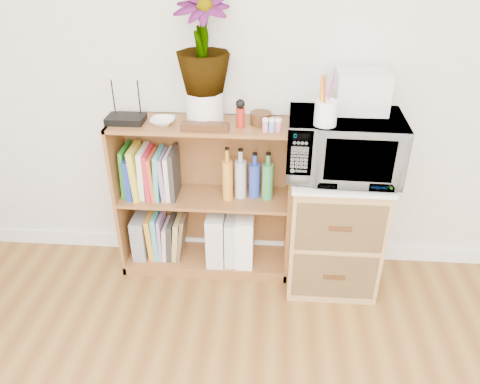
# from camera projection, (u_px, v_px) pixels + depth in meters

# --- Properties ---
(skirting_board) EXTENTS (4.00, 0.02, 0.10)m
(skirting_board) POSITION_uv_depth(u_px,v_px,m) (263.00, 247.00, 3.04)
(skirting_board) COLOR white
(skirting_board) RESTS_ON ground
(bookshelf) EXTENTS (1.00, 0.30, 0.95)m
(bookshelf) POSITION_uv_depth(u_px,v_px,m) (204.00, 199.00, 2.73)
(bookshelf) COLOR brown
(bookshelf) RESTS_ON ground
(wicker_unit) EXTENTS (0.50, 0.45, 0.70)m
(wicker_unit) POSITION_uv_depth(u_px,v_px,m) (333.00, 230.00, 2.68)
(wicker_unit) COLOR #9E7542
(wicker_unit) RESTS_ON ground
(microwave) EXTENTS (0.59, 0.41, 0.32)m
(microwave) POSITION_uv_depth(u_px,v_px,m) (343.00, 146.00, 2.41)
(microwave) COLOR silver
(microwave) RESTS_ON wicker_unit
(pen_cup) EXTENTS (0.11, 0.11, 0.12)m
(pen_cup) POSITION_uv_depth(u_px,v_px,m) (326.00, 113.00, 2.21)
(pen_cup) COLOR white
(pen_cup) RESTS_ON microwave
(small_appliance) EXTENTS (0.26, 0.22, 0.21)m
(small_appliance) POSITION_uv_depth(u_px,v_px,m) (361.00, 91.00, 2.36)
(small_appliance) COLOR silver
(small_appliance) RESTS_ON microwave
(router) EXTENTS (0.20, 0.14, 0.04)m
(router) POSITION_uv_depth(u_px,v_px,m) (126.00, 119.00, 2.50)
(router) COLOR black
(router) RESTS_ON bookshelf
(white_bowl) EXTENTS (0.13, 0.13, 0.03)m
(white_bowl) POSITION_uv_depth(u_px,v_px,m) (163.00, 121.00, 2.48)
(white_bowl) COLOR white
(white_bowl) RESTS_ON bookshelf
(plant_pot) EXTENTS (0.20, 0.20, 0.17)m
(plant_pot) POSITION_uv_depth(u_px,v_px,m) (205.00, 107.00, 2.47)
(plant_pot) COLOR silver
(plant_pot) RESTS_ON bookshelf
(potted_plant) EXTENTS (0.28, 0.28, 0.50)m
(potted_plant) POSITION_uv_depth(u_px,v_px,m) (202.00, 42.00, 2.31)
(potted_plant) COLOR #2E702D
(potted_plant) RESTS_ON plant_pot
(trinket_box) EXTENTS (0.25, 0.06, 0.04)m
(trinket_box) POSITION_uv_depth(u_px,v_px,m) (205.00, 127.00, 2.40)
(trinket_box) COLOR #351E0E
(trinket_box) RESTS_ON bookshelf
(kokeshi_doll) EXTENTS (0.05, 0.05, 0.10)m
(kokeshi_doll) POSITION_uv_depth(u_px,v_px,m) (240.00, 118.00, 2.42)
(kokeshi_doll) COLOR maroon
(kokeshi_doll) RESTS_ON bookshelf
(wooden_bowl) EXTENTS (0.11, 0.11, 0.07)m
(wooden_bowl) POSITION_uv_depth(u_px,v_px,m) (261.00, 118.00, 2.47)
(wooden_bowl) COLOR #37200F
(wooden_bowl) RESTS_ON bookshelf
(paint_jars) EXTENTS (0.10, 0.04, 0.05)m
(paint_jars) POSITION_uv_depth(u_px,v_px,m) (272.00, 127.00, 2.38)
(paint_jars) COLOR #D07389
(paint_jars) RESTS_ON bookshelf
(file_box) EXTENTS (0.08, 0.21, 0.27)m
(file_box) POSITION_uv_depth(u_px,v_px,m) (142.00, 234.00, 2.90)
(file_box) COLOR gray
(file_box) RESTS_ON bookshelf
(magazine_holder_left) EXTENTS (0.10, 0.26, 0.33)m
(magazine_holder_left) POSITION_uv_depth(u_px,v_px,m) (217.00, 235.00, 2.84)
(magazine_holder_left) COLOR silver
(magazine_holder_left) RESTS_ON bookshelf
(magazine_holder_mid) EXTENTS (0.10, 0.24, 0.30)m
(magazine_holder_mid) POSITION_uv_depth(u_px,v_px,m) (234.00, 237.00, 2.84)
(magazine_holder_mid) COLOR silver
(magazine_holder_mid) RESTS_ON bookshelf
(magazine_holder_right) EXTENTS (0.10, 0.25, 0.32)m
(magazine_holder_right) POSITION_uv_depth(u_px,v_px,m) (245.00, 237.00, 2.83)
(magazine_holder_right) COLOR white
(magazine_holder_right) RESTS_ON bookshelf
(cookbooks) EXTENTS (0.31, 0.20, 0.31)m
(cookbooks) POSITION_uv_depth(u_px,v_px,m) (150.00, 173.00, 2.67)
(cookbooks) COLOR #217820
(cookbooks) RESTS_ON bookshelf
(liquor_bottles) EXTENTS (0.29, 0.07, 0.31)m
(liquor_bottles) POSITION_uv_depth(u_px,v_px,m) (248.00, 176.00, 2.63)
(liquor_bottles) COLOR orange
(liquor_bottles) RESTS_ON bookshelf
(lower_books) EXTENTS (0.24, 0.19, 0.29)m
(lower_books) POSITION_uv_depth(u_px,v_px,m) (167.00, 235.00, 2.88)
(lower_books) COLOR orange
(lower_books) RESTS_ON bookshelf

